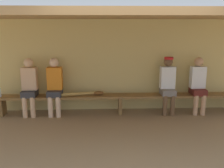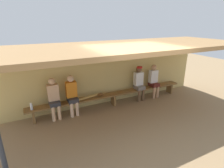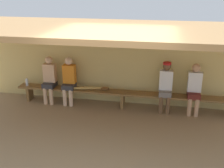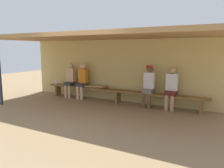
% 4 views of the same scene
% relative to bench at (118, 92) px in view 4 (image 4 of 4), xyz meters
% --- Properties ---
extents(ground_plane, '(24.00, 24.00, 0.00)m').
position_rel_bench_xyz_m(ground_plane, '(0.00, -1.55, -0.39)').
color(ground_plane, '#937754').
extents(back_wall, '(8.00, 0.20, 2.20)m').
position_rel_bench_xyz_m(back_wall, '(0.00, 0.45, 0.71)').
color(back_wall, tan).
rests_on(back_wall, ground).
extents(dugout_roof, '(8.00, 2.80, 0.12)m').
position_rel_bench_xyz_m(dugout_roof, '(0.00, -0.85, 1.87)').
color(dugout_roof, '#9E7547').
rests_on(dugout_roof, back_wall).
extents(bench, '(6.00, 0.36, 0.46)m').
position_rel_bench_xyz_m(bench, '(0.00, 0.00, 0.00)').
color(bench, brown).
rests_on(bench, ground).
extents(player_near_post, '(0.34, 0.42, 1.34)m').
position_rel_bench_xyz_m(player_near_post, '(1.85, 0.00, 0.34)').
color(player_near_post, '#591E19').
rests_on(player_near_post, ground).
extents(player_in_white, '(0.34, 0.42, 1.34)m').
position_rel_bench_xyz_m(player_in_white, '(-1.52, 0.00, 0.34)').
color(player_in_white, '#333338').
rests_on(player_in_white, ground).
extents(player_rightmost, '(0.34, 0.42, 1.34)m').
position_rel_bench_xyz_m(player_rightmost, '(-2.09, 0.00, 0.34)').
color(player_rightmost, '#333338').
rests_on(player_rightmost, ground).
extents(player_with_sunglasses, '(0.34, 0.42, 1.34)m').
position_rel_bench_xyz_m(player_with_sunglasses, '(1.12, 0.00, 0.36)').
color(player_with_sunglasses, slate).
rests_on(player_with_sunglasses, ground).
extents(water_bottle_clear, '(0.08, 0.08, 0.22)m').
position_rel_bench_xyz_m(water_bottle_clear, '(-2.77, -0.05, 0.18)').
color(water_bottle_clear, silver).
rests_on(water_bottle_clear, bench).
extents(baseball_glove_tan, '(0.27, 0.22, 0.09)m').
position_rel_bench_xyz_m(baseball_glove_tan, '(-0.50, 0.03, 0.12)').
color(baseball_glove_tan, brown).
rests_on(baseball_glove_tan, bench).
extents(baseball_bat, '(0.88, 0.24, 0.07)m').
position_rel_bench_xyz_m(baseball_bat, '(-1.02, -0.00, 0.11)').
color(baseball_bat, tan).
rests_on(baseball_bat, bench).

